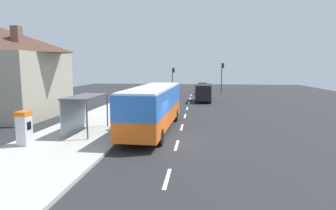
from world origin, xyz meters
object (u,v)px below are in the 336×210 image
(recycling_bin_red, at_px, (117,123))
(recycling_bin_blue, at_px, (120,121))
(bus_shelter, at_px, (81,104))
(sedan_near, at_px, (203,89))
(traffic_light_far_side, at_px, (173,76))
(bus, at_px, (154,106))
(white_van, at_px, (204,92))
(ticket_machine, at_px, (24,128))
(traffic_light_near_side, at_px, (222,73))
(house_behind_platform, at_px, (1,71))
(sedan_far, at_px, (203,86))

(recycling_bin_red, relative_size, recycling_bin_blue, 1.00)
(recycling_bin_red, relative_size, bus_shelter, 0.24)
(sedan_near, xyz_separation_m, traffic_light_far_side, (-5.40, 1.39, 2.26))
(sedan_near, bearing_deg, recycling_bin_red, -102.36)
(bus, xyz_separation_m, recycling_bin_red, (-2.49, -0.78, -1.19))
(sedan_near, relative_size, traffic_light_far_side, 0.98)
(white_van, bearing_deg, recycling_bin_red, -108.88)
(ticket_machine, bearing_deg, traffic_light_far_side, 81.62)
(traffic_light_near_side, xyz_separation_m, traffic_light_far_side, (-8.59, 0.80, -0.49))
(sedan_near, bearing_deg, traffic_light_near_side, 10.49)
(ticket_machine, bearing_deg, sedan_near, 72.67)
(white_van, height_order, recycling_bin_red, white_van)
(bus, relative_size, recycling_bin_blue, 11.68)
(white_van, xyz_separation_m, recycling_bin_red, (-6.40, -18.71, -0.69))
(ticket_machine, height_order, recycling_bin_blue, ticket_machine)
(recycling_bin_red, height_order, traffic_light_far_side, traffic_light_far_side)
(recycling_bin_blue, bearing_deg, ticket_machine, -129.14)
(ticket_machine, height_order, traffic_light_far_side, traffic_light_far_side)
(white_van, height_order, traffic_light_far_side, traffic_light_far_side)
(house_behind_platform, bearing_deg, ticket_machine, -48.57)
(ticket_machine, bearing_deg, bus_shelter, 61.38)
(traffic_light_far_side, height_order, bus_shelter, traffic_light_far_side)
(bus, distance_m, traffic_light_far_side, 30.34)
(sedan_near, bearing_deg, house_behind_platform, -127.59)
(sedan_far, bearing_deg, ticket_machine, -104.00)
(ticket_machine, distance_m, recycling_bin_red, 6.01)
(sedan_near, distance_m, traffic_light_far_side, 6.02)
(traffic_light_far_side, bearing_deg, traffic_light_near_side, -5.32)
(recycling_bin_blue, relative_size, house_behind_platform, 0.09)
(white_van, relative_size, recycling_bin_red, 5.57)
(bus, bearing_deg, traffic_light_near_side, 76.27)
(ticket_machine, xyz_separation_m, bus_shelter, (1.90, 3.48, 0.93))
(sedan_far, xyz_separation_m, traffic_light_far_side, (-5.39, -7.15, 2.26))
(sedan_near, relative_size, recycling_bin_red, 4.72)
(bus, relative_size, white_van, 2.10)
(sedan_near, height_order, traffic_light_near_side, traffic_light_near_side)
(sedan_far, relative_size, traffic_light_near_side, 0.84)
(white_van, bearing_deg, sedan_near, 89.46)
(sedan_far, height_order, recycling_bin_blue, sedan_far)
(recycling_bin_red, height_order, traffic_light_near_side, traffic_light_near_side)
(sedan_near, bearing_deg, traffic_light_far_side, 165.55)
(sedan_near, distance_m, recycling_bin_blue, 29.69)
(recycling_bin_blue, xyz_separation_m, traffic_light_near_side, (9.70, 29.56, 2.89))
(ticket_machine, xyz_separation_m, house_behind_platform, (-8.32, 9.43, 3.04))
(bus, height_order, traffic_light_far_side, traffic_light_far_side)
(traffic_light_near_side, bearing_deg, sedan_near, -169.51)
(sedan_far, xyz_separation_m, ticket_machine, (-10.61, -42.56, 0.38))
(recycling_bin_red, bearing_deg, ticket_machine, -133.37)
(recycling_bin_blue, xyz_separation_m, house_behind_platform, (-12.43, 4.37, 3.55))
(sedan_far, xyz_separation_m, house_behind_platform, (-18.93, -33.14, 3.42))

